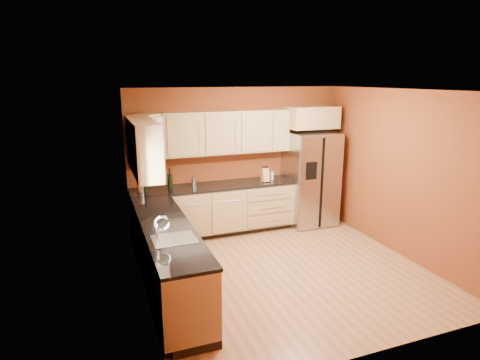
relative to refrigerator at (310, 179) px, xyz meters
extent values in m
plane|color=#926138|center=(-1.35, -1.62, -0.89)|extent=(4.00, 4.00, 0.00)
plane|color=white|center=(-1.35, -1.62, 1.71)|extent=(4.00, 4.00, 0.00)
cube|color=maroon|center=(-1.35, 0.38, 0.41)|extent=(4.00, 0.04, 2.60)
cube|color=maroon|center=(-1.35, -3.62, 0.41)|extent=(4.00, 0.04, 2.60)
cube|color=maroon|center=(-3.35, -1.62, 0.41)|extent=(0.04, 4.00, 2.60)
cube|color=maroon|center=(0.65, -1.62, 0.41)|extent=(0.04, 4.00, 2.60)
cube|color=#A3824F|center=(-1.90, 0.07, -0.45)|extent=(2.90, 0.60, 0.88)
cube|color=#A3824F|center=(-3.05, -1.62, -0.45)|extent=(0.60, 2.80, 0.88)
cube|color=black|center=(-1.90, 0.06, 0.01)|extent=(2.90, 0.62, 0.04)
cube|color=black|center=(-3.04, -1.62, 0.01)|extent=(0.62, 2.80, 0.04)
cube|color=#A3824F|center=(-1.60, 0.21, 0.94)|extent=(2.30, 0.33, 0.75)
cube|color=#A3824F|center=(-3.19, -0.90, 0.94)|extent=(0.33, 1.35, 0.75)
cube|color=#A3824F|center=(-3.02, 0.04, 0.94)|extent=(0.67, 0.67, 0.75)
cube|color=#A3824F|center=(0.00, 0.07, 1.16)|extent=(0.92, 0.60, 0.40)
cube|color=silver|center=(0.00, 0.00, 0.00)|extent=(0.90, 0.75, 1.78)
cube|color=white|center=(-3.33, -2.12, 0.66)|extent=(0.03, 0.90, 1.00)
cylinder|color=silver|center=(-2.24, 0.12, 0.12)|extent=(0.12, 0.12, 0.17)
cylinder|color=silver|center=(-3.15, 0.09, 0.13)|extent=(0.15, 0.15, 0.20)
cube|color=tan|center=(-0.95, -0.01, 0.15)|extent=(0.13, 0.12, 0.25)
cylinder|color=silver|center=(-0.78, 0.06, 0.12)|extent=(0.07, 0.07, 0.17)
camera|label=1|loc=(-3.84, -6.49, 1.87)|focal=30.00mm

